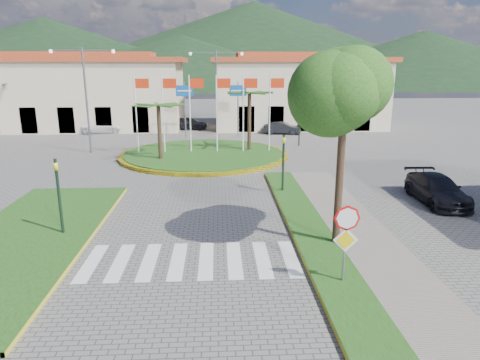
{
  "coord_description": "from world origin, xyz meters",
  "views": [
    {
      "loc": [
        1.08,
        -9.9,
        6.65
      ],
      "look_at": [
        2.01,
        8.0,
        1.85
      ],
      "focal_mm": 32.0,
      "sensor_mm": 36.0,
      "label": 1
    }
  ],
  "objects_px": {
    "white_van": "(104,127)",
    "car_dark_a": "(189,123)",
    "roundabout_island": "(204,154)",
    "car_side_right": "(437,189)",
    "stop_sign": "(346,232)",
    "deciduous_tree": "(344,109)",
    "car_dark_b": "(282,128)"
  },
  "relations": [
    {
      "from": "stop_sign",
      "to": "car_dark_b",
      "type": "distance_m",
      "value": 30.73
    },
    {
      "from": "car_dark_a",
      "to": "car_side_right",
      "type": "xyz_separation_m",
      "value": [
        14.08,
        -26.09,
        -0.01
      ]
    },
    {
      "from": "stop_sign",
      "to": "car_dark_a",
      "type": "relative_size",
      "value": 0.66
    },
    {
      "from": "stop_sign",
      "to": "deciduous_tree",
      "type": "xyz_separation_m",
      "value": [
        0.6,
        3.04,
        3.38
      ]
    },
    {
      "from": "car_dark_a",
      "to": "car_side_right",
      "type": "relative_size",
      "value": 0.87
    },
    {
      "from": "stop_sign",
      "to": "white_van",
      "type": "height_order",
      "value": "stop_sign"
    },
    {
      "from": "roundabout_island",
      "to": "car_dark_b",
      "type": "relative_size",
      "value": 3.42
    },
    {
      "from": "car_dark_a",
      "to": "car_side_right",
      "type": "height_order",
      "value": "car_dark_a"
    },
    {
      "from": "white_van",
      "to": "car_side_right",
      "type": "distance_m",
      "value": 33.04
    },
    {
      "from": "deciduous_tree",
      "to": "roundabout_island",
      "type": "bearing_deg",
      "value": 107.91
    },
    {
      "from": "white_van",
      "to": "car_dark_b",
      "type": "relative_size",
      "value": 1.17
    },
    {
      "from": "white_van",
      "to": "car_side_right",
      "type": "xyz_separation_m",
      "value": [
        22.54,
        -24.16,
        0.07
      ]
    },
    {
      "from": "roundabout_island",
      "to": "car_side_right",
      "type": "relative_size",
      "value": 2.74
    },
    {
      "from": "white_van",
      "to": "car_side_right",
      "type": "bearing_deg",
      "value": -142.47
    },
    {
      "from": "deciduous_tree",
      "to": "car_dark_b",
      "type": "relative_size",
      "value": 1.83
    },
    {
      "from": "roundabout_island",
      "to": "car_side_right",
      "type": "xyz_separation_m",
      "value": [
        12.0,
        -11.89,
        0.5
      ]
    },
    {
      "from": "white_van",
      "to": "car_dark_a",
      "type": "relative_size",
      "value": 1.08
    },
    {
      "from": "roundabout_island",
      "to": "deciduous_tree",
      "type": "bearing_deg",
      "value": -72.09
    },
    {
      "from": "white_van",
      "to": "car_dark_a",
      "type": "bearing_deg",
      "value": -82.61
    },
    {
      "from": "white_van",
      "to": "car_side_right",
      "type": "height_order",
      "value": "car_side_right"
    },
    {
      "from": "roundabout_island",
      "to": "car_dark_b",
      "type": "height_order",
      "value": "roundabout_island"
    },
    {
      "from": "roundabout_island",
      "to": "deciduous_tree",
      "type": "relative_size",
      "value": 1.87
    },
    {
      "from": "roundabout_island",
      "to": "stop_sign",
      "type": "height_order",
      "value": "roundabout_island"
    },
    {
      "from": "stop_sign",
      "to": "white_van",
      "type": "relative_size",
      "value": 0.61
    },
    {
      "from": "car_dark_b",
      "to": "car_side_right",
      "type": "xyz_separation_m",
      "value": [
        4.48,
        -22.45,
        0.06
      ]
    },
    {
      "from": "white_van",
      "to": "car_dark_b",
      "type": "distance_m",
      "value": 18.14
    },
    {
      "from": "deciduous_tree",
      "to": "car_dark_b",
      "type": "distance_m",
      "value": 28.01
    },
    {
      "from": "stop_sign",
      "to": "deciduous_tree",
      "type": "bearing_deg",
      "value": 78.82
    },
    {
      "from": "car_dark_a",
      "to": "stop_sign",
      "type": "bearing_deg",
      "value": -165.94
    },
    {
      "from": "stop_sign",
      "to": "white_van",
      "type": "bearing_deg",
      "value": 115.55
    },
    {
      "from": "roundabout_island",
      "to": "car_side_right",
      "type": "bearing_deg",
      "value": -44.75
    },
    {
      "from": "stop_sign",
      "to": "deciduous_tree",
      "type": "height_order",
      "value": "deciduous_tree"
    }
  ]
}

